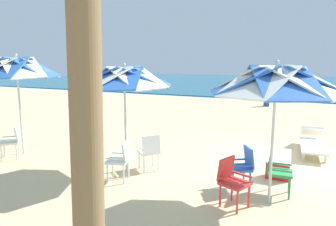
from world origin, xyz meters
TOP-DOWN VIEW (x-y plane):
  - ground_plane at (0.00, 0.00)m, footprint 80.00×80.00m
  - sea at (0.00, 30.61)m, footprint 80.00×36.00m
  - surf_foam at (0.00, 12.31)m, footprint 80.00×0.70m
  - beach_umbrella_0 at (-0.24, -2.62)m, footprint 2.36×2.36m
  - plastic_chair_0 at (-0.18, -2.18)m, footprint 0.50×0.47m
  - plastic_chair_1 at (-0.83, -3.05)m, footprint 0.59×0.57m
  - plastic_chair_2 at (-0.82, -2.23)m, footprint 0.62×0.61m
  - beach_umbrella_1 at (-3.49, -2.36)m, footprint 2.24×2.24m
  - plastic_chair_3 at (-3.00, -2.13)m, footprint 0.63×0.63m
  - plastic_chair_4 at (-3.25, -2.93)m, footprint 0.57×0.55m
  - beach_umbrella_2 at (-6.84, -2.48)m, footprint 2.22×2.22m
  - plastic_chair_5 at (-6.72, -2.89)m, footprint 0.63×0.63m
  - sun_lounger_1 at (0.45, 1.13)m, footprint 0.74×2.18m
  - cooler_box at (-0.23, -1.32)m, footprint 0.50×0.34m
  - beachgoer_seated at (-2.02, 10.08)m, footprint 0.30×0.93m

SIDE VIEW (x-z plane):
  - ground_plane at x=0.00m, z-range 0.00..0.00m
  - surf_foam at x=0.00m, z-range 0.00..0.01m
  - sea at x=0.00m, z-range 0.00..0.10m
  - cooler_box at x=-0.23m, z-range 0.00..0.40m
  - sun_lounger_1 at x=0.45m, z-range -0.03..0.59m
  - beachgoer_seated at x=-2.02m, z-range -0.17..0.75m
  - plastic_chair_0 at x=-0.18m, z-range 0.06..0.93m
  - plastic_chair_1 at x=-0.83m, z-range 0.06..0.93m
  - plastic_chair_2 at x=-0.82m, z-range 0.06..0.93m
  - plastic_chair_3 at x=-3.00m, z-range 0.06..0.93m
  - plastic_chair_4 at x=-3.25m, z-range 0.06..0.93m
  - plastic_chair_5 at x=-6.72m, z-range 0.06..0.93m
  - beach_umbrella_1 at x=-3.49m, z-range 0.92..3.42m
  - beach_umbrella_0 at x=-0.24m, z-range 0.92..3.48m
  - beach_umbrella_2 at x=-6.84m, z-range 0.98..3.72m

